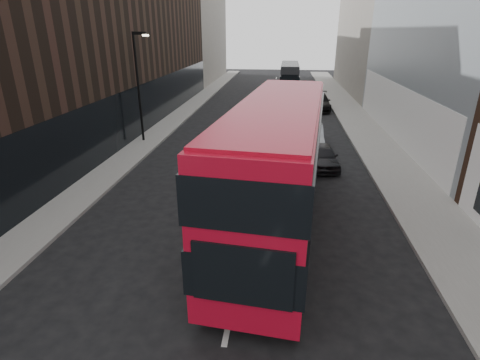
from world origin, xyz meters
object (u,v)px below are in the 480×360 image
(street_lamp, at_px, (139,80))
(grey_bus, at_px, (290,75))
(car_c, at_px, (319,102))
(car_a, at_px, (323,156))
(car_b, at_px, (310,137))
(red_bus, at_px, (278,162))

(street_lamp, height_order, grey_bus, street_lamp)
(car_c, bearing_deg, grey_bus, 102.67)
(grey_bus, relative_size, car_a, 2.67)
(grey_bus, distance_m, car_c, 13.99)
(car_b, distance_m, car_c, 12.99)
(car_b, relative_size, car_c, 0.86)
(street_lamp, relative_size, car_c, 1.35)
(grey_bus, bearing_deg, car_c, -78.21)
(red_bus, height_order, car_a, red_bus)
(street_lamp, distance_m, red_bus, 14.56)
(red_bus, xyz_separation_m, grey_bus, (0.85, 37.69, -1.04))
(street_lamp, height_order, car_b, street_lamp)
(grey_bus, height_order, car_c, grey_bus)
(grey_bus, distance_m, car_b, 26.62)
(street_lamp, distance_m, car_a, 12.83)
(street_lamp, bearing_deg, red_bus, -50.03)
(car_b, bearing_deg, red_bus, -99.91)
(car_a, height_order, car_c, car_c)
(street_lamp, bearing_deg, car_b, 0.00)
(street_lamp, relative_size, car_b, 1.56)
(car_a, distance_m, car_b, 3.70)
(red_bus, height_order, car_c, red_bus)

